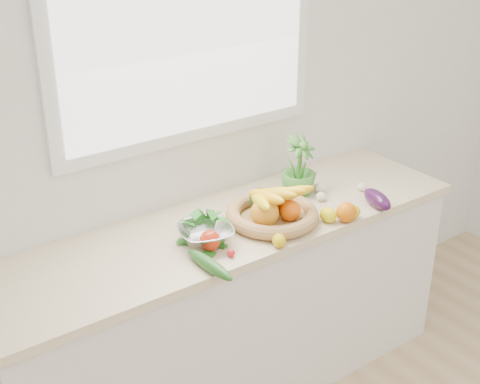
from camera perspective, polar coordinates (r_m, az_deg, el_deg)
back_wall at (r=2.96m, az=-4.44°, el=7.17°), size 4.50×0.02×2.70m
counter_cabinet at (r=3.16m, az=-0.96°, el=-10.29°), size 2.20×0.58×0.86m
countertop at (r=2.92m, az=-1.03°, el=-3.12°), size 2.24×0.62×0.04m
window_frame at (r=2.85m, az=-4.56°, el=14.74°), size 1.30×0.03×1.10m
window_pane at (r=2.83m, az=-4.34°, el=14.68°), size 1.18×0.01×0.98m
orange_loose at (r=2.95m, az=9.06°, el=-1.71°), size 0.12×0.12×0.09m
lemon_a at (r=2.94m, az=7.54°, el=-1.93°), size 0.07×0.09×0.07m
lemon_b at (r=2.73m, az=3.35°, el=-4.16°), size 0.09×0.09×0.06m
lemon_c at (r=2.98m, az=9.43°, el=-1.67°), size 0.11×0.10×0.07m
apple at (r=2.70m, az=-2.57°, el=-4.16°), size 0.11×0.11×0.09m
ginger at (r=2.96m, az=5.51°, el=-1.98°), size 0.12×0.11×0.04m
garlic_a at (r=3.21m, az=6.82°, el=0.34°), size 0.06×0.06×0.05m
garlic_b at (r=3.13m, az=6.94°, el=-0.39°), size 0.06×0.06×0.04m
garlic_c at (r=3.26m, az=10.40°, el=0.44°), size 0.05×0.05×0.04m
eggplant at (r=3.11m, az=11.62°, el=-0.61°), size 0.11×0.20×0.08m
cucumber at (r=2.58m, az=-2.63°, el=-6.21°), size 0.07×0.28×0.05m
radish at (r=2.67m, az=-0.76°, el=-5.25°), size 0.04×0.04×0.03m
potted_herb at (r=3.16m, az=5.05°, el=2.09°), size 0.21×0.21×0.30m
fruit_basket at (r=2.91m, az=2.72°, el=-1.55°), size 0.50×0.50×0.20m
colander_with_spinach at (r=2.75m, az=-2.97°, el=-3.26°), size 0.28×0.28×0.12m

